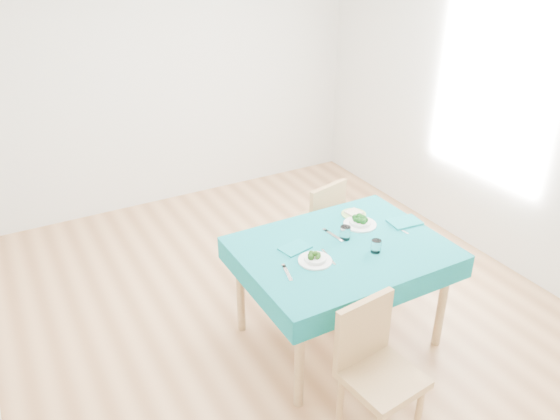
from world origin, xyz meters
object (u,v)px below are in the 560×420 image
table (340,293)px  chair_far (312,220)px  chair_near (384,370)px  bowl_far (360,221)px  bowl_near (315,257)px  side_plate (354,214)px

table → chair_far: size_ratio=1.41×
chair_far → table: bearing=56.7°
chair_near → chair_far: 1.75m
chair_far → bowl_far: 0.73m
chair_near → bowl_near: size_ratio=4.55×
bowl_near → table: bearing=14.2°
chair_near → bowl_far: 1.18m
table → chair_near: (-0.28, -0.81, 0.11)m
chair_far → bowl_far: size_ratio=4.11×
chair_near → bowl_near: 0.81m
bowl_near → chair_far: bearing=58.7°
chair_far → bowl_near: 1.10m
chair_near → side_plate: chair_near is taller
table → bowl_far: bowl_far is taller
table → chair_far: (0.30, 0.84, 0.10)m
side_plate → bowl_far: bearing=-109.9°
chair_near → bowl_far: chair_near is taller
bowl_near → bowl_far: (0.53, 0.24, 0.00)m
table → chair_far: bearing=70.6°
chair_near → chair_far: chair_near is taller
bowl_near → chair_near: bearing=-91.8°
bowl_far → side_plate: 0.16m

